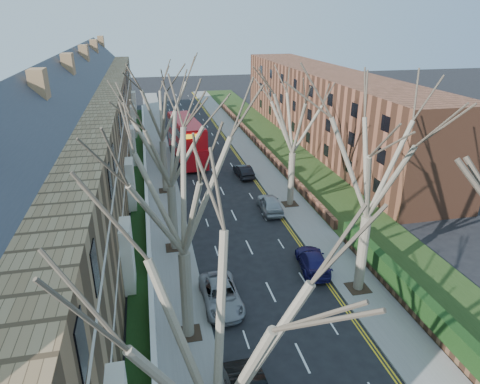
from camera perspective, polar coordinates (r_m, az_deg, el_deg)
pavement_left at (r=55.06m, az=-10.81°, el=4.33°), size 3.00×102.00×0.12m
pavement_right at (r=56.57m, az=1.44°, el=5.21°), size 3.00×102.00×0.12m
terrace_left at (r=46.33m, az=-20.42°, el=6.96°), size 9.70×78.00×13.60m
flats_right at (r=62.65m, az=11.02°, el=11.15°), size 13.97×54.00×10.00m
wall_hedge_right at (r=26.46m, az=25.80°, el=-16.47°), size 0.70×24.00×1.80m
front_wall_left at (r=47.30m, az=-12.45°, el=1.89°), size 0.30×78.00×1.00m
grass_verge_right at (r=57.75m, az=5.80°, el=5.56°), size 6.00×102.00×0.06m
tree_left_near at (r=12.35m, az=-3.65°, el=-17.03°), size 9.80×9.80×13.73m
tree_left_mid at (r=20.79m, az=-8.03°, el=1.89°), size 10.50×10.50×14.71m
tree_left_far at (r=30.43m, az=-9.66°, el=7.77°), size 10.15×10.15×14.22m
tree_left_dist at (r=42.10m, az=-10.70°, el=12.16°), size 10.50×10.50×14.71m
tree_right_mid at (r=25.96m, az=17.55°, el=5.23°), size 10.50×10.50×14.71m
tree_right_far at (r=38.41m, az=7.29°, el=10.93°), size 10.15×10.15×14.22m
double_decker_bus at (r=53.93m, az=-7.12°, el=6.82°), size 3.87×12.10×4.94m
car_left_far at (r=27.39m, az=-2.52°, el=-13.57°), size 2.36×4.96×1.37m
car_right_near at (r=31.22m, az=9.68°, el=-9.00°), size 2.46×4.78×1.33m
car_right_mid at (r=39.51m, az=4.03°, el=-1.54°), size 2.09×4.63×1.54m
car_right_far at (r=48.01m, az=0.48°, el=2.82°), size 1.69×4.19×1.35m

